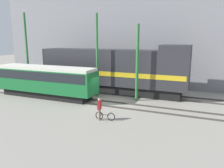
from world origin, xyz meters
TOP-DOWN VIEW (x-y plane):
  - ground_plane at (0.00, 0.00)m, footprint 120.00×120.00m
  - track_near at (0.00, -0.78)m, footprint 60.00×1.50m
  - track_far at (0.00, 3.94)m, footprint 60.00×1.51m
  - building_backdrop at (0.00, 11.20)m, footprint 41.23×6.00m
  - freight_locomotive at (-1.24, 3.94)m, footprint 17.10×3.04m
  - streetcar at (-7.06, -0.78)m, footprint 11.51×2.54m
  - bicycle at (1.64, -4.60)m, footprint 1.59×0.44m
  - person at (1.25, -4.78)m, footprint 0.25×0.38m
  - utility_pole_left at (-11.53, 1.58)m, footprint 0.25×0.25m
  - utility_pole_center at (-2.04, 1.58)m, footprint 0.24×0.24m
  - utility_pole_right at (2.34, 1.58)m, footprint 0.29×0.29m

SIDE VIEW (x-z plane):
  - ground_plane at x=0.00m, z-range 0.00..0.00m
  - track_near at x=0.00m, z-range 0.00..0.14m
  - track_far at x=0.00m, z-range 0.00..0.14m
  - bicycle at x=1.64m, z-range -0.03..0.66m
  - person at x=1.25m, z-range 0.20..1.96m
  - streetcar at x=-7.06m, z-range 0.24..3.53m
  - freight_locomotive at x=-1.24m, z-range -0.18..5.37m
  - utility_pole_right at x=2.34m, z-range 0.00..7.55m
  - utility_pole_center at x=-2.04m, z-range 0.00..8.73m
  - utility_pole_left at x=-11.53m, z-range 0.00..9.17m
  - building_backdrop at x=0.00m, z-range 0.00..12.34m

